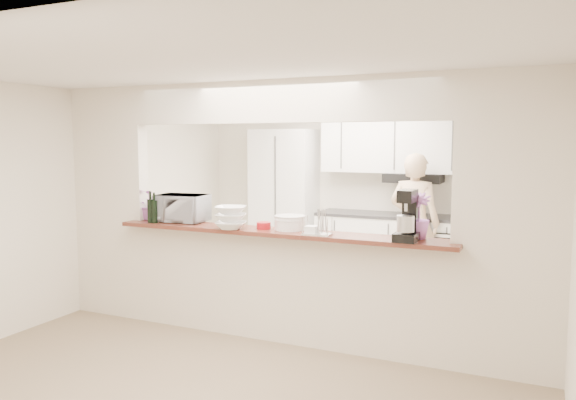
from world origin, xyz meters
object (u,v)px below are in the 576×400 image
Objects in this scene: refrigerator at (521,229)px; person at (414,223)px; toaster_oven at (182,208)px; stand_mixer at (408,218)px.

refrigerator is 1.29m from person.
stand_mixer is at bearing -9.07° from toaster_oven.
refrigerator is at bearing -156.60° from person.
refrigerator is 3.90× the size of stand_mixer.
refrigerator is 4.14m from toaster_oven.
refrigerator is 2.89m from stand_mixer.
toaster_oven is 2.41m from stand_mixer.
refrigerator reaches higher than toaster_oven.
toaster_oven is 1.18× the size of stand_mixer.
stand_mixer reaches higher than toaster_oven.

